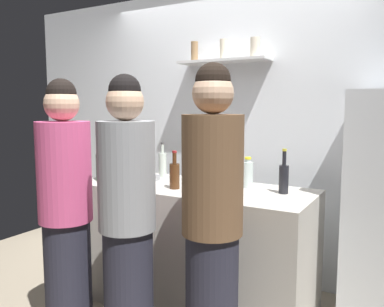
# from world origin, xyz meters

# --- Properties ---
(back_wall_assembly) EXTENTS (4.80, 0.32, 2.60)m
(back_wall_assembly) POSITION_xyz_m (-0.00, 1.25, 1.30)
(back_wall_assembly) COLOR white
(back_wall_assembly) RESTS_ON ground
(counter) EXTENTS (1.82, 0.73, 0.94)m
(counter) POSITION_xyz_m (0.01, 0.48, 0.47)
(counter) COLOR #B7B2A8
(counter) RESTS_ON ground
(baking_pan) EXTENTS (0.34, 0.24, 0.05)m
(baking_pan) POSITION_xyz_m (-0.51, 0.44, 0.96)
(baking_pan) COLOR gray
(baking_pan) RESTS_ON counter
(utensil_holder) EXTENTS (0.11, 0.11, 0.22)m
(utensil_holder) POSITION_xyz_m (0.12, 0.67, 0.99)
(utensil_holder) COLOR #B2B2B7
(utensil_holder) RESTS_ON counter
(wine_bottle_dark_glass) EXTENTS (0.07, 0.07, 0.31)m
(wine_bottle_dark_glass) POSITION_xyz_m (0.69, 0.58, 1.05)
(wine_bottle_dark_glass) COLOR black
(wine_bottle_dark_glass) RESTS_ON counter
(wine_bottle_pale_glass) EXTENTS (0.07, 0.07, 0.30)m
(wine_bottle_pale_glass) POSITION_xyz_m (-0.42, 0.71, 1.05)
(wine_bottle_pale_glass) COLOR #B2BFB2
(wine_bottle_pale_glass) RESTS_ON counter
(wine_bottle_green_glass) EXTENTS (0.07, 0.07, 0.32)m
(wine_bottle_green_glass) POSITION_xyz_m (-0.75, 0.31, 1.06)
(wine_bottle_green_glass) COLOR #19471E
(wine_bottle_green_glass) RESTS_ON counter
(wine_bottle_amber_glass) EXTENTS (0.07, 0.07, 0.28)m
(wine_bottle_amber_glass) POSITION_xyz_m (-0.06, 0.34, 1.04)
(wine_bottle_amber_glass) COLOR #472814
(wine_bottle_amber_glass) RESTS_ON counter
(water_bottle_plastic) EXTENTS (0.08, 0.08, 0.23)m
(water_bottle_plastic) POSITION_xyz_m (0.39, 0.65, 1.04)
(water_bottle_plastic) COLOR silver
(water_bottle_plastic) RESTS_ON counter
(person_brown_jacket) EXTENTS (0.34, 0.34, 1.77)m
(person_brown_jacket) POSITION_xyz_m (0.52, -0.17, 0.89)
(person_brown_jacket) COLOR #262633
(person_brown_jacket) RESTS_ON ground
(person_pink_top) EXTENTS (0.34, 0.34, 1.71)m
(person_pink_top) POSITION_xyz_m (-0.46, -0.33, 0.85)
(person_pink_top) COLOR #262633
(person_pink_top) RESTS_ON ground
(person_grey_hoodie) EXTENTS (0.34, 0.34, 1.72)m
(person_grey_hoodie) POSITION_xyz_m (0.01, -0.29, 0.86)
(person_grey_hoodie) COLOR #262633
(person_grey_hoodie) RESTS_ON ground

